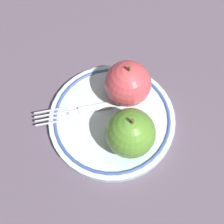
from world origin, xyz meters
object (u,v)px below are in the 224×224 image
(fork, at_px, (86,110))
(apple_second_whole, at_px, (130,133))
(apple_red_whole, at_px, (130,84))
(plate, at_px, (112,119))

(fork, bearing_deg, apple_second_whole, 129.80)
(apple_second_whole, height_order, fork, apple_second_whole)
(apple_red_whole, bearing_deg, plate, -109.46)
(apple_red_whole, xyz_separation_m, apple_second_whole, (0.02, -0.09, 0.00))
(apple_red_whole, bearing_deg, apple_second_whole, -75.04)
(apple_second_whole, bearing_deg, apple_red_whole, 104.96)
(apple_second_whole, xyz_separation_m, fork, (-0.09, 0.04, -0.04))
(plate, bearing_deg, fork, -179.22)
(plate, relative_size, fork, 1.41)
(plate, distance_m, apple_red_whole, 0.07)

